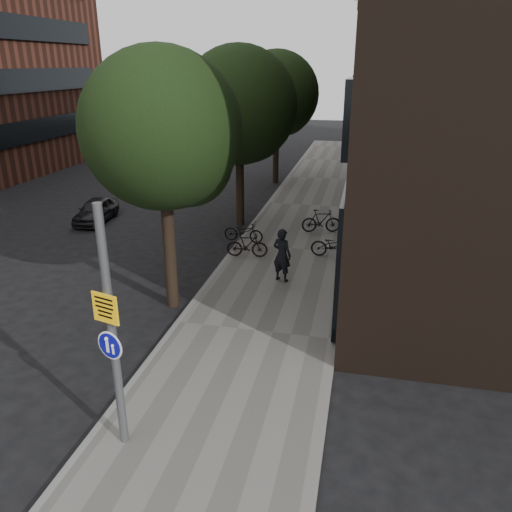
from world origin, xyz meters
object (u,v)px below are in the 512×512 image
(parked_bike_facade_near, at_px, (335,246))
(parked_car_near, at_px, (96,210))
(pedestrian, at_px, (282,255))
(signpost, at_px, (112,332))

(parked_bike_facade_near, relative_size, parked_car_near, 0.56)
(pedestrian, height_order, parked_car_near, pedestrian)
(parked_bike_facade_near, bearing_deg, pedestrian, 153.00)
(parked_bike_facade_near, xyz_separation_m, parked_car_near, (-11.29, 2.61, -0.05))
(parked_car_near, bearing_deg, signpost, -65.30)
(signpost, xyz_separation_m, parked_bike_facade_near, (3.26, 10.77, -1.93))
(pedestrian, distance_m, parked_car_near, 11.01)
(signpost, bearing_deg, pedestrian, 93.67)
(signpost, relative_size, pedestrian, 2.60)
(pedestrian, bearing_deg, parked_car_near, -6.48)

